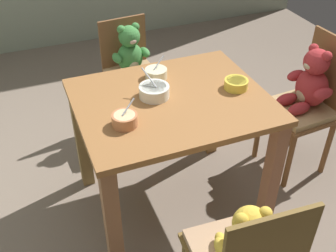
# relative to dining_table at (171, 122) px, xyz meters

# --- Properties ---
(ground_plane) EXTENTS (5.20, 5.20, 0.04)m
(ground_plane) POSITION_rel_dining_table_xyz_m (0.00, 0.00, -0.62)
(ground_plane) COLOR #79695A
(dining_table) EXTENTS (0.99, 0.82, 0.76)m
(dining_table) POSITION_rel_dining_table_xyz_m (0.00, 0.00, 0.00)
(dining_table) COLOR #935F33
(dining_table) RESTS_ON ground_plane
(teddy_chair_far_center) EXTENTS (0.41, 0.43, 0.83)m
(teddy_chair_far_center) POSITION_rel_dining_table_xyz_m (0.03, 0.83, -0.07)
(teddy_chair_far_center) COLOR brown
(teddy_chair_far_center) RESTS_ON ground_plane
(teddy_chair_near_right) EXTENTS (0.40, 0.41, 0.91)m
(teddy_chair_near_right) POSITION_rel_dining_table_xyz_m (0.92, 0.03, -0.04)
(teddy_chair_near_right) COLOR brown
(teddy_chair_near_right) RESTS_ON ground_plane
(porridge_bowl_yellow_near_right) EXTENTS (0.13, 0.13, 0.05)m
(porridge_bowl_yellow_near_right) POSITION_rel_dining_table_xyz_m (0.36, -0.03, 0.18)
(porridge_bowl_yellow_near_right) COLOR yellow
(porridge_bowl_yellow_near_right) RESTS_ON dining_table
(porridge_bowl_cream_far_center) EXTENTS (0.13, 0.12, 0.12)m
(porridge_bowl_cream_far_center) POSITION_rel_dining_table_xyz_m (-0.00, 0.23, 0.18)
(porridge_bowl_cream_far_center) COLOR beige
(porridge_bowl_cream_far_center) RESTS_ON dining_table
(porridge_bowl_terracotta_near_left) EXTENTS (0.13, 0.12, 0.12)m
(porridge_bowl_terracotta_near_left) POSITION_rel_dining_table_xyz_m (-0.29, -0.13, 0.18)
(porridge_bowl_terracotta_near_left) COLOR #BF754B
(porridge_bowl_terracotta_near_left) RESTS_ON dining_table
(porridge_bowl_white_center) EXTENTS (0.16, 0.16, 0.14)m
(porridge_bowl_white_center) POSITION_rel_dining_table_xyz_m (-0.08, 0.05, 0.19)
(porridge_bowl_white_center) COLOR silver
(porridge_bowl_white_center) RESTS_ON dining_table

